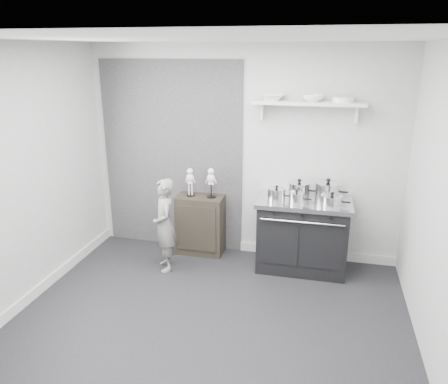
% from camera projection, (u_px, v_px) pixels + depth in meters
% --- Properties ---
extents(ground, '(4.00, 4.00, 0.00)m').
position_uv_depth(ground, '(206.00, 326.00, 4.33)').
color(ground, black).
rests_on(ground, ground).
extents(room_shell, '(4.02, 3.62, 2.71)m').
position_uv_depth(room_shell, '(199.00, 162.00, 3.97)').
color(room_shell, silver).
rests_on(room_shell, ground).
extents(wall_shelf, '(1.30, 0.26, 0.24)m').
position_uv_depth(wall_shelf, '(309.00, 104.00, 5.08)').
color(wall_shelf, silver).
rests_on(wall_shelf, room_shell).
extents(stove, '(1.12, 0.70, 0.90)m').
position_uv_depth(stove, '(303.00, 234.00, 5.37)').
color(stove, black).
rests_on(stove, ground).
extents(side_cabinet, '(0.61, 0.36, 0.79)m').
position_uv_depth(side_cabinet, '(201.00, 224.00, 5.80)').
color(side_cabinet, black).
rests_on(side_cabinet, ground).
extents(child, '(0.45, 0.51, 1.16)m').
position_uv_depth(child, '(165.00, 225.00, 5.30)').
color(child, slate).
rests_on(child, ground).
extents(pot_front_left, '(0.30, 0.22, 0.19)m').
position_uv_depth(pot_front_left, '(277.00, 194.00, 5.16)').
color(pot_front_left, silver).
rests_on(pot_front_left, stove).
extents(pot_back_left, '(0.35, 0.27, 0.22)m').
position_uv_depth(pot_back_left, '(299.00, 189.00, 5.32)').
color(pot_back_left, silver).
rests_on(pot_back_left, stove).
extents(pot_back_right, '(0.39, 0.31, 0.25)m').
position_uv_depth(pot_back_right, '(328.00, 190.00, 5.24)').
color(pot_back_right, silver).
rests_on(pot_back_right, stove).
extents(pot_front_right, '(0.33, 0.25, 0.17)m').
position_uv_depth(pot_front_right, '(332.00, 200.00, 5.00)').
color(pot_front_right, silver).
rests_on(pot_front_right, stove).
extents(pot_front_center, '(0.26, 0.17, 0.16)m').
position_uv_depth(pot_front_center, '(297.00, 198.00, 5.08)').
color(pot_front_center, silver).
rests_on(pot_front_center, stove).
extents(skeleton_full, '(0.12, 0.08, 0.43)m').
position_uv_depth(skeleton_full, '(190.00, 180.00, 5.64)').
color(skeleton_full, silver).
rests_on(skeleton_full, side_cabinet).
extents(skeleton_torso, '(0.13, 0.08, 0.45)m').
position_uv_depth(skeleton_torso, '(211.00, 181.00, 5.58)').
color(skeleton_torso, silver).
rests_on(skeleton_torso, side_cabinet).
extents(bowl_large, '(0.30, 0.30, 0.07)m').
position_uv_depth(bowl_large, '(272.00, 97.00, 5.14)').
color(bowl_large, white).
rests_on(bowl_large, wall_shelf).
extents(bowl_small, '(0.25, 0.25, 0.08)m').
position_uv_depth(bowl_small, '(313.00, 98.00, 5.04)').
color(bowl_small, white).
rests_on(bowl_small, wall_shelf).
extents(plate_stack, '(0.24, 0.24, 0.06)m').
position_uv_depth(plate_stack, '(343.00, 99.00, 4.97)').
color(plate_stack, white).
rests_on(plate_stack, wall_shelf).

